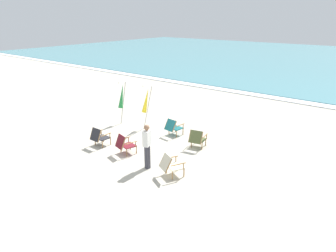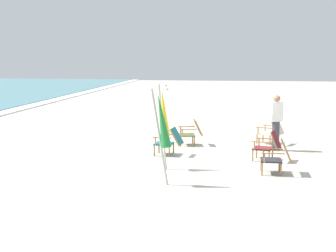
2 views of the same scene
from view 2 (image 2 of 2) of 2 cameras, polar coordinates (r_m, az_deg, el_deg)
name	(u,v)px [view 2 (image 2 of 2)]	position (r m, az deg, el deg)	size (l,w,h in m)	color
ground_plane	(235,161)	(12.55, 8.18, -4.23)	(80.00, 80.00, 0.00)	#B7AF9E
beach_chair_back_left	(269,145)	(12.65, 12.19, -2.25)	(0.74, 0.83, 0.81)	maroon
beach_chair_far_center	(192,132)	(14.54, 2.93, -0.68)	(0.70, 0.82, 0.80)	#515B33
beach_chair_front_right	(170,140)	(13.05, 0.22, -1.76)	(0.66, 0.83, 0.78)	#196066
beach_chair_front_left	(271,131)	(15.08, 12.50, -0.55)	(0.84, 0.92, 0.79)	beige
beach_chair_back_right	(278,156)	(11.32, 13.26, -3.56)	(0.61, 0.72, 0.81)	#28282D
umbrella_furled_yellow	(164,114)	(11.38, -0.53, 1.53)	(0.51, 0.43, 2.09)	#B7B2A8
umbrella_furled_green	(162,122)	(9.94, -0.72, 0.54)	(0.33, 0.49, 2.10)	#B7B2A8
person_near_chairs	(276,122)	(14.03, 13.03, 0.47)	(0.29, 0.38, 1.63)	#383842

